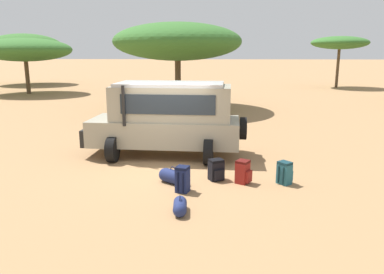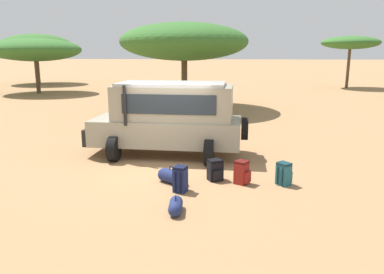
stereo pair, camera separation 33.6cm
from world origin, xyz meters
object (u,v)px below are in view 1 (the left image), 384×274
at_px(acacia_tree_far_left, 25,47).
at_px(acacia_tree_left_mid, 25,50).
at_px(backpack_beside_front_wheel, 243,172).
at_px(acacia_tree_right_mid, 340,43).
at_px(backpack_cluster_center, 285,173).
at_px(safari_vehicle, 168,117).
at_px(acacia_tree_centre_back, 178,42).
at_px(backpack_near_rear_wheel, 183,179).
at_px(backpack_outermost, 216,170).
at_px(duffel_bag_low_black_case, 180,206).
at_px(duffel_bag_soft_canvas, 173,177).

height_order(acacia_tree_far_left, acacia_tree_left_mid, acacia_tree_far_left).
height_order(backpack_beside_front_wheel, acacia_tree_right_mid, acacia_tree_right_mid).
height_order(backpack_cluster_center, acacia_tree_far_left, acacia_tree_far_left).
relative_size(safari_vehicle, acacia_tree_centre_back, 0.67).
distance_m(acacia_tree_left_mid, acacia_tree_right_mid, 28.06).
height_order(backpack_near_rear_wheel, acacia_tree_right_mid, acacia_tree_right_mid).
bearing_deg(acacia_tree_centre_back, acacia_tree_left_mid, 150.71).
bearing_deg(acacia_tree_left_mid, backpack_beside_front_wheel, -51.57).
bearing_deg(safari_vehicle, backpack_outermost, -56.21).
relative_size(backpack_near_rear_wheel, backpack_outermost, 1.15).
distance_m(safari_vehicle, acacia_tree_far_left, 32.55).
bearing_deg(acacia_tree_centre_back, backpack_cluster_center, -72.33).
relative_size(duffel_bag_low_black_case, acacia_tree_left_mid, 0.10).
height_order(acacia_tree_left_mid, acacia_tree_right_mid, acacia_tree_right_mid).
distance_m(backpack_beside_front_wheel, duffel_bag_soft_canvas, 1.86).
height_order(safari_vehicle, acacia_tree_centre_back, acacia_tree_centre_back).
height_order(duffel_bag_low_black_case, acacia_tree_right_mid, acacia_tree_right_mid).
bearing_deg(backpack_outermost, acacia_tree_centre_back, 100.43).
bearing_deg(backpack_beside_front_wheel, acacia_tree_left_mid, 128.43).
height_order(duffel_bag_soft_canvas, acacia_tree_far_left, acacia_tree_far_left).
bearing_deg(backpack_near_rear_wheel, backpack_cluster_center, 15.84).
bearing_deg(acacia_tree_far_left, acacia_tree_centre_back, -42.40).
xyz_separation_m(backpack_near_rear_wheel, acacia_tree_right_mid, (12.35, 28.52, 3.89)).
xyz_separation_m(safari_vehicle, acacia_tree_left_mid, (-13.95, 17.89, 2.26)).
bearing_deg(backpack_near_rear_wheel, acacia_tree_centre_back, 96.37).
distance_m(safari_vehicle, backpack_cluster_center, 4.42).
relative_size(safari_vehicle, backpack_outermost, 9.35).
relative_size(backpack_beside_front_wheel, acacia_tree_left_mid, 0.08).
xyz_separation_m(safari_vehicle, duffel_bag_soft_canvas, (0.48, -2.77, -1.11)).
distance_m(backpack_cluster_center, acacia_tree_centre_back, 14.23).
bearing_deg(backpack_cluster_center, acacia_tree_far_left, 126.79).
distance_m(safari_vehicle, duffel_bag_soft_canvas, 3.02).
bearing_deg(acacia_tree_far_left, backpack_near_rear_wheel, -57.31).
xyz_separation_m(duffel_bag_soft_canvas, acacia_tree_left_mid, (-14.42, 20.66, 3.37)).
distance_m(backpack_outermost, duffel_bag_soft_canvas, 1.20).
distance_m(acacia_tree_far_left, acacia_tree_left_mid, 9.88).
height_order(safari_vehicle, backpack_cluster_center, safari_vehicle).
xyz_separation_m(backpack_beside_front_wheel, backpack_outermost, (-0.71, 0.19, -0.02)).
xyz_separation_m(acacia_tree_far_left, acacia_tree_right_mid, (31.62, -1.51, 0.33)).
distance_m(safari_vehicle, duffel_bag_low_black_case, 4.82).
bearing_deg(backpack_beside_front_wheel, acacia_tree_far_left, 125.39).
distance_m(backpack_cluster_center, duffel_bag_low_black_case, 3.26).
bearing_deg(backpack_beside_front_wheel, acacia_tree_centre_back, 103.23).
relative_size(acacia_tree_far_left, acacia_tree_centre_back, 0.96).
bearing_deg(acacia_tree_left_mid, backpack_near_rear_wheel, -55.25).
xyz_separation_m(duffel_bag_low_black_case, acacia_tree_left_mid, (-14.79, 22.50, 3.40)).
xyz_separation_m(duffel_bag_soft_canvas, acacia_tree_centre_back, (-1.23, 13.26, 3.79)).
relative_size(backpack_near_rear_wheel, acacia_tree_left_mid, 0.09).
bearing_deg(duffel_bag_low_black_case, backpack_outermost, 70.36).
bearing_deg(backpack_beside_front_wheel, backpack_cluster_center, 0.55).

